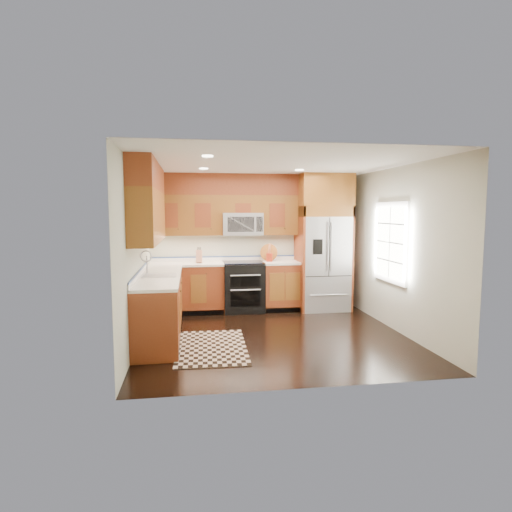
{
  "coord_description": "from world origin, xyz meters",
  "views": [
    {
      "loc": [
        -1.22,
        -6.3,
        1.9
      ],
      "look_at": [
        -0.17,
        0.6,
        1.17
      ],
      "focal_mm": 30.0,
      "sensor_mm": 36.0,
      "label": 1
    }
  ],
  "objects": [
    {
      "name": "microwave",
      "position": [
        -0.25,
        1.8,
        1.66
      ],
      "size": [
        0.76,
        0.4,
        0.42
      ],
      "color": "#B2B2B7",
      "rests_on": "ground"
    },
    {
      "name": "utensil_crock",
      "position": [
        0.26,
        1.71,
        1.06
      ],
      "size": [
        0.12,
        0.12,
        0.35
      ],
      "color": "maroon",
      "rests_on": "countertop"
    },
    {
      "name": "rug",
      "position": [
        -0.96,
        -0.44,
        0.01
      ],
      "size": [
        1.01,
        1.64,
        0.01
      ],
      "primitive_type": "cube",
      "rotation": [
        0.0,
        0.0,
        -0.03
      ],
      "color": "black",
      "rests_on": "ground"
    },
    {
      "name": "upper_cabinets",
      "position": [
        -1.15,
        1.09,
        2.02
      ],
      "size": [
        2.85,
        3.0,
        1.15
      ],
      "color": "brown",
      "rests_on": "ground"
    },
    {
      "name": "sink_faucet",
      "position": [
        -1.73,
        0.23,
        0.99
      ],
      "size": [
        0.54,
        0.44,
        0.37
      ],
      "color": "#B2B2B7",
      "rests_on": "countertop"
    },
    {
      "name": "refrigerator",
      "position": [
        1.3,
        1.63,
        1.3
      ],
      "size": [
        0.98,
        0.75,
        2.6
      ],
      "color": "#B2B2B7",
      "rests_on": "ground"
    },
    {
      "name": "cutting_board",
      "position": [
        0.27,
        1.82,
        0.95
      ],
      "size": [
        0.41,
        0.41,
        0.02
      ],
      "primitive_type": "cylinder",
      "rotation": [
        0.0,
        0.0,
        -0.27
      ],
      "color": "brown",
      "rests_on": "countertop"
    },
    {
      "name": "wall_back",
      "position": [
        0.0,
        2.0,
        1.3
      ],
      "size": [
        4.0,
        0.02,
        2.6
      ],
      "primitive_type": "cube",
      "color": "beige",
      "rests_on": "ground"
    },
    {
      "name": "knife_block",
      "position": [
        -1.08,
        1.72,
        1.06
      ],
      "size": [
        0.12,
        0.16,
        0.3
      ],
      "color": "tan",
      "rests_on": "countertop"
    },
    {
      "name": "window",
      "position": [
        1.98,
        0.2,
        1.4
      ],
      "size": [
        0.04,
        1.1,
        1.3
      ],
      "color": "white",
      "rests_on": "ground"
    },
    {
      "name": "countertop",
      "position": [
        -1.09,
        1.01,
        0.92
      ],
      "size": [
        2.86,
        3.01,
        0.04
      ],
      "color": "white",
      "rests_on": "base_cabinets"
    },
    {
      "name": "wall_right",
      "position": [
        2.0,
        0.0,
        1.3
      ],
      "size": [
        0.02,
        4.0,
        2.6
      ],
      "primitive_type": "cube",
      "color": "beige",
      "rests_on": "ground"
    },
    {
      "name": "wall_left",
      "position": [
        -2.0,
        0.0,
        1.3
      ],
      "size": [
        0.02,
        4.0,
        2.6
      ],
      "primitive_type": "cube",
      "color": "beige",
      "rests_on": "ground"
    },
    {
      "name": "range",
      "position": [
        -0.25,
        1.67,
        0.47
      ],
      "size": [
        0.76,
        0.67,
        0.95
      ],
      "color": "black",
      "rests_on": "ground"
    },
    {
      "name": "ground",
      "position": [
        0.0,
        0.0,
        0.0
      ],
      "size": [
        4.0,
        4.0,
        0.0
      ],
      "primitive_type": "plane",
      "color": "black",
      "rests_on": "ground"
    },
    {
      "name": "base_cabinets",
      "position": [
        -1.23,
        0.9,
        0.45
      ],
      "size": [
        2.85,
        3.0,
        0.9
      ],
      "color": "brown",
      "rests_on": "ground"
    }
  ]
}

